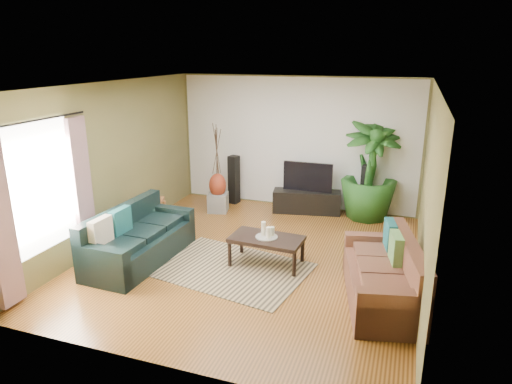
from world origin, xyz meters
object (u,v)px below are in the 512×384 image
at_px(potted_plant, 370,171).
at_px(sofa_left, 140,235).
at_px(tv_stand, 307,202).
at_px(pedestal, 218,202).
at_px(coffee_table, 266,251).
at_px(vase, 218,185).
at_px(speaker_left, 234,180).
at_px(side_table, 149,214).
at_px(speaker_right, 366,192).
at_px(sofa_right, 382,271).
at_px(television, 308,177).

bearing_deg(potted_plant, sofa_left, -135.18).
distance_m(tv_stand, pedestal, 1.81).
distance_m(sofa_left, potted_plant, 4.47).
relative_size(coffee_table, vase, 2.23).
bearing_deg(potted_plant, speaker_left, 180.00).
bearing_deg(tv_stand, coffee_table, -101.88).
bearing_deg(side_table, sofa_left, -63.30).
distance_m(speaker_right, potted_plant, 0.43).
relative_size(speaker_right, pedestal, 2.76).
bearing_deg(potted_plant, vase, -168.04).
distance_m(pedestal, vase, 0.37).
relative_size(sofa_left, vase, 4.05).
xyz_separation_m(vase, side_table, (-0.85, -1.27, -0.29)).
distance_m(sofa_right, speaker_left, 4.58).
bearing_deg(potted_plant, coffee_table, -115.43).
bearing_deg(television, sofa_right, -61.19).
relative_size(coffee_table, tv_stand, 0.81).
relative_size(sofa_left, speaker_right, 1.88).
bearing_deg(coffee_table, sofa_left, -161.38).
height_order(sofa_left, speaker_left, speaker_left).
bearing_deg(pedestal, television, 17.74).
distance_m(tv_stand, speaker_right, 1.19).
height_order(sofa_right, tv_stand, sofa_right).
height_order(television, speaker_left, same).
relative_size(pedestal, vase, 0.78).
bearing_deg(side_table, vase, 56.31).
height_order(speaker_left, side_table, speaker_left).
bearing_deg(tv_stand, sofa_left, -133.45).
relative_size(sofa_left, side_table, 3.66).
xyz_separation_m(sofa_right, pedestal, (-3.43, 2.53, -0.23)).
xyz_separation_m(television, speaker_right, (1.15, 0.07, -0.22)).
xyz_separation_m(sofa_right, television, (-1.70, 3.08, 0.32)).
bearing_deg(speaker_left, sofa_right, -31.47).
height_order(sofa_left, tv_stand, sofa_left).
bearing_deg(television, speaker_left, 177.68).
relative_size(tv_stand, side_table, 2.51).
distance_m(tv_stand, side_table, 3.15).
xyz_separation_m(coffee_table, speaker_right, (1.20, 2.62, 0.30)).
bearing_deg(sofa_left, speaker_left, -3.86).
distance_m(sofa_left, tv_stand, 3.63).
relative_size(sofa_right, coffee_table, 1.68).
xyz_separation_m(coffee_table, tv_stand, (0.05, 2.53, 0.00)).
height_order(sofa_right, pedestal, sofa_right).
distance_m(vase, side_table, 1.55).
relative_size(sofa_right, speaker_right, 1.74).
distance_m(sofa_right, pedestal, 4.27).
distance_m(coffee_table, speaker_right, 2.90).
xyz_separation_m(coffee_table, vase, (-1.68, 2.00, 0.33)).
xyz_separation_m(pedestal, vase, (0.00, -0.00, 0.37)).
xyz_separation_m(sofa_right, coffee_table, (-1.75, 0.53, -0.20)).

